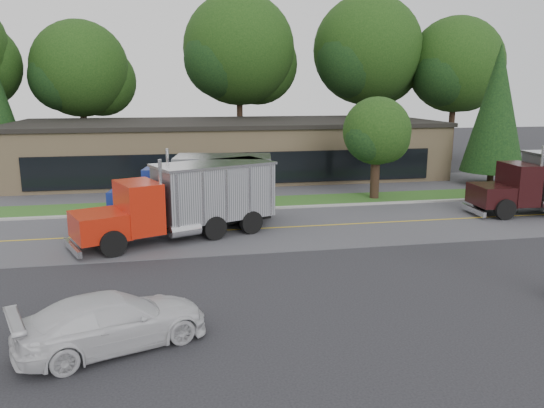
% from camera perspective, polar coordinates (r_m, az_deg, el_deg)
% --- Properties ---
extents(ground, '(140.00, 140.00, 0.00)m').
position_cam_1_polar(ground, '(17.52, -1.82, -10.48)').
color(ground, '#303035').
rests_on(ground, ground).
extents(road, '(60.00, 8.00, 0.02)m').
position_cam_1_polar(road, '(25.98, -4.96, -2.86)').
color(road, '#5B5B61').
rests_on(road, ground).
extents(center_line, '(60.00, 0.12, 0.01)m').
position_cam_1_polar(center_line, '(25.98, -4.96, -2.86)').
color(center_line, gold).
rests_on(center_line, ground).
extents(curb, '(60.00, 0.30, 0.12)m').
position_cam_1_polar(curb, '(30.04, -5.80, -0.79)').
color(curb, '#9E9E99').
rests_on(curb, ground).
extents(grass_verge, '(60.00, 3.40, 0.03)m').
position_cam_1_polar(grass_verge, '(31.79, -6.09, -0.06)').
color(grass_verge, '#316021').
rests_on(grass_verge, ground).
extents(far_parking, '(60.00, 7.00, 0.02)m').
position_cam_1_polar(far_parking, '(36.67, -6.76, 1.59)').
color(far_parking, '#5B5B61').
rests_on(far_parking, ground).
extents(strip_mall, '(32.00, 12.00, 4.00)m').
position_cam_1_polar(strip_mall, '(42.46, -4.73, 5.83)').
color(strip_mall, tan).
rests_on(strip_mall, ground).
extents(tree_far_b, '(8.85, 8.33, 12.62)m').
position_cam_1_polar(tree_far_b, '(50.61, -19.75, 13.07)').
color(tree_far_b, '#382619').
rests_on(tree_far_b, ground).
extents(tree_far_c, '(10.76, 10.12, 15.35)m').
position_cam_1_polar(tree_far_c, '(50.61, -3.40, 15.73)').
color(tree_far_c, '#382619').
rests_on(tree_far_c, ground).
extents(tree_far_d, '(10.77, 10.14, 15.36)m').
position_cam_1_polar(tree_far_d, '(52.60, 10.33, 15.44)').
color(tree_far_d, '#382619').
rests_on(tree_far_d, ground).
extents(tree_far_e, '(9.36, 8.81, 13.35)m').
position_cam_1_polar(tree_far_e, '(54.11, 19.20, 13.52)').
color(tree_far_e, '#382619').
rests_on(tree_far_e, ground).
extents(evergreen_right, '(4.35, 4.35, 9.88)m').
position_cam_1_polar(evergreen_right, '(40.75, 23.00, 9.47)').
color(evergreen_right, '#382619').
rests_on(evergreen_right, ground).
extents(tree_verge, '(4.43, 4.17, 6.32)m').
position_cam_1_polar(tree_verge, '(33.57, 11.27, 7.37)').
color(tree_verge, '#382619').
rests_on(tree_verge, ground).
extents(dump_truck_red, '(9.47, 5.73, 3.36)m').
position_cam_1_polar(dump_truck_red, '(24.74, -8.90, 0.58)').
color(dump_truck_red, black).
rests_on(dump_truck_red, ground).
extents(dump_truck_blue, '(8.58, 3.92, 3.36)m').
position_cam_1_polar(dump_truck_blue, '(27.90, -7.59, 1.94)').
color(dump_truck_blue, black).
rests_on(dump_truck_blue, ground).
extents(rally_car, '(5.44, 3.74, 1.46)m').
position_cam_1_polar(rally_car, '(15.06, -16.74, -11.96)').
color(rally_car, silver).
rests_on(rally_car, ground).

